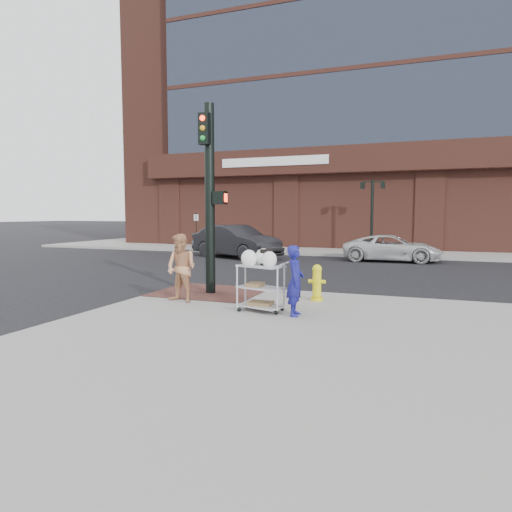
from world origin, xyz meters
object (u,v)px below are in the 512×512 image
at_px(fire_hydrant, 317,282).
at_px(pedestrian_tan, 181,268).
at_px(minivan_white, 392,248).
at_px(utility_cart, 261,283).
at_px(traffic_signal_pole, 210,193).
at_px(sedan_dark, 236,241).
at_px(woman_blue, 295,281).
at_px(lamp_post, 372,208).

bearing_deg(fire_hydrant, pedestrian_tan, -156.42).
distance_m(minivan_white, fire_hydrant, 11.86).
bearing_deg(fire_hydrant, utility_cart, -117.83).
distance_m(traffic_signal_pole, fire_hydrant, 3.66).
bearing_deg(utility_cart, sedan_dark, 115.42).
bearing_deg(traffic_signal_pole, woman_blue, -32.53).
relative_size(woman_blue, pedestrian_tan, 0.89).
xyz_separation_m(lamp_post, minivan_white, (1.37, -3.43, -1.98)).
xyz_separation_m(traffic_signal_pole, minivan_white, (3.85, 11.80, -2.19)).
height_order(lamp_post, sedan_dark, lamp_post).
bearing_deg(minivan_white, pedestrian_tan, 161.94).
distance_m(traffic_signal_pole, woman_blue, 3.91).
bearing_deg(lamp_post, pedestrian_tan, -98.91).
bearing_deg(woman_blue, pedestrian_tan, 73.26).
bearing_deg(sedan_dark, traffic_signal_pole, -136.18).
relative_size(woman_blue, sedan_dark, 0.29).
xyz_separation_m(traffic_signal_pole, sedan_dark, (-3.89, 10.80, -1.98)).
distance_m(woman_blue, sedan_dark, 14.32).
xyz_separation_m(utility_cart, fire_hydrant, (0.87, 1.65, -0.16)).
relative_size(pedestrian_tan, minivan_white, 0.36).
height_order(traffic_signal_pole, woman_blue, traffic_signal_pole).
distance_m(sedan_dark, minivan_white, 7.80).
distance_m(woman_blue, fire_hydrant, 1.82).
relative_size(traffic_signal_pole, woman_blue, 3.38).
height_order(pedestrian_tan, utility_cart, pedestrian_tan).
distance_m(pedestrian_tan, sedan_dark, 12.72).
relative_size(traffic_signal_pole, minivan_white, 1.09).
relative_size(lamp_post, woman_blue, 2.70).
xyz_separation_m(woman_blue, pedestrian_tan, (-2.98, 0.47, 0.09)).
bearing_deg(traffic_signal_pole, fire_hydrant, -0.54).
relative_size(traffic_signal_pole, pedestrian_tan, 3.02).
xyz_separation_m(sedan_dark, minivan_white, (7.73, 1.00, -0.22)).
bearing_deg(woman_blue, traffic_signal_pole, 49.78).
bearing_deg(utility_cart, woman_blue, -10.41).
relative_size(minivan_white, fire_hydrant, 5.11).
relative_size(woman_blue, utility_cart, 1.08).
height_order(sedan_dark, fire_hydrant, sedan_dark).
bearing_deg(minivan_white, utility_cart, 171.09).
xyz_separation_m(traffic_signal_pole, woman_blue, (2.86, -1.82, -1.94)).
height_order(pedestrian_tan, sedan_dark, pedestrian_tan).
height_order(traffic_signal_pole, utility_cart, traffic_signal_pole).
distance_m(woman_blue, minivan_white, 13.66).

